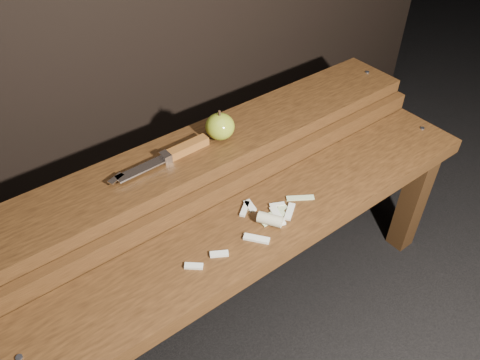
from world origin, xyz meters
TOP-DOWN VIEW (x-y plane):
  - ground at (0.00, 0.00)m, footprint 60.00×60.00m
  - bench_front_tier at (0.00, -0.06)m, footprint 1.20×0.20m
  - bench_rear_tier at (0.00, 0.17)m, footprint 1.20×0.21m
  - apple at (0.02, 0.17)m, footprint 0.07×0.07m
  - knife at (-0.10, 0.17)m, footprint 0.26×0.03m
  - apple_scraps at (-0.02, -0.06)m, footprint 0.36×0.13m

SIDE VIEW (x-z plane):
  - ground at x=0.00m, z-range 0.00..0.00m
  - bench_front_tier at x=0.00m, z-range 0.14..0.56m
  - bench_rear_tier at x=0.00m, z-range 0.16..0.67m
  - apple_scraps at x=-0.02m, z-range 0.41..0.44m
  - knife at x=-0.10m, z-range 0.50..0.52m
  - apple at x=0.02m, z-range 0.49..0.57m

